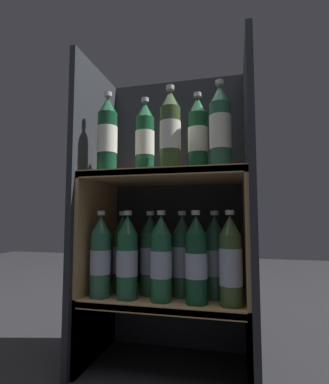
% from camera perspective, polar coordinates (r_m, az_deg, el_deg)
% --- Properties ---
extents(fridge_back_wall, '(0.57, 0.02, 1.05)m').
position_cam_1_polar(fridge_back_wall, '(1.19, 2.42, -3.30)').
color(fridge_back_wall, '#23262B').
rests_on(fridge_back_wall, ground_plane).
extents(fridge_side_left, '(0.02, 0.35, 1.05)m').
position_cam_1_polar(fridge_side_left, '(1.12, -13.20, -3.06)').
color(fridge_side_left, '#23262B').
rests_on(fridge_side_left, ground_plane).
extents(fridge_side_right, '(0.02, 0.35, 1.05)m').
position_cam_1_polar(fridge_side_right, '(1.00, 16.11, -2.77)').
color(fridge_side_right, '#23262B').
rests_on(fridge_side_right, ground_plane).
extents(shelf_lower, '(0.53, 0.31, 0.24)m').
position_cam_1_polar(shelf_lower, '(1.06, 0.51, -21.47)').
color(shelf_lower, tan).
rests_on(shelf_lower, ground_plane).
extents(shelf_upper, '(0.53, 0.31, 0.64)m').
position_cam_1_polar(shelf_upper, '(1.02, 0.55, -7.59)').
color(shelf_upper, tan).
rests_on(shelf_upper, ground_plane).
extents(bottle_upper_front_0, '(0.07, 0.07, 0.28)m').
position_cam_1_polar(bottle_upper_front_0, '(1.04, -10.84, 10.39)').
color(bottle_upper_front_0, '#144228').
rests_on(bottle_upper_front_0, shelf_upper).
extents(bottle_upper_front_1, '(0.07, 0.07, 0.28)m').
position_cam_1_polar(bottle_upper_front_1, '(0.97, 1.10, 11.39)').
color(bottle_upper_front_1, '#384C28').
rests_on(bottle_upper_front_1, shelf_upper).
extents(bottle_upper_front_2, '(0.07, 0.07, 0.28)m').
position_cam_1_polar(bottle_upper_front_2, '(0.95, 10.59, 11.80)').
color(bottle_upper_front_2, '#285B42').
rests_on(bottle_upper_front_2, shelf_upper).
extents(bottle_upper_back_0, '(0.07, 0.07, 0.28)m').
position_cam_1_polar(bottle_upper_back_0, '(1.07, -3.76, 9.87)').
color(bottle_upper_back_0, '#194C2D').
rests_on(bottle_upper_back_0, shelf_upper).
extents(bottle_upper_back_1, '(0.07, 0.07, 0.28)m').
position_cam_1_polar(bottle_upper_back_1, '(1.03, 6.38, 10.47)').
color(bottle_upper_back_1, '#194C2D').
rests_on(bottle_upper_back_1, shelf_upper).
extents(bottle_lower_front_0, '(0.07, 0.07, 0.28)m').
position_cam_1_polar(bottle_lower_front_0, '(1.02, -12.08, -12.10)').
color(bottle_lower_front_0, '#285B42').
rests_on(bottle_lower_front_0, shelf_lower).
extents(bottle_lower_front_1, '(0.07, 0.07, 0.28)m').
position_cam_1_polar(bottle_lower_front_1, '(0.98, -7.12, -12.44)').
color(bottle_lower_front_1, '#1E5638').
rests_on(bottle_lower_front_1, shelf_lower).
extents(bottle_lower_front_2, '(0.07, 0.07, 0.28)m').
position_cam_1_polar(bottle_lower_front_2, '(0.95, -0.88, -12.73)').
color(bottle_lower_front_2, '#1E5638').
rests_on(bottle_lower_front_2, shelf_lower).
extents(bottle_lower_front_3, '(0.07, 0.07, 0.28)m').
position_cam_1_polar(bottle_lower_front_3, '(0.93, 6.05, -12.87)').
color(bottle_lower_front_3, '#144228').
rests_on(bottle_lower_front_3, shelf_lower).
extents(bottle_lower_front_4, '(0.07, 0.07, 0.28)m').
position_cam_1_polar(bottle_lower_front_4, '(0.92, 12.49, -12.92)').
color(bottle_lower_front_4, '#384C28').
rests_on(bottle_lower_front_4, shelf_lower).
extents(bottle_lower_back_0, '(0.07, 0.07, 0.28)m').
position_cam_1_polar(bottle_lower_back_0, '(1.07, -8.01, -11.85)').
color(bottle_lower_back_0, '#1E5638').
rests_on(bottle_lower_back_0, shelf_lower).
extents(bottle_lower_back_1, '(0.07, 0.07, 0.28)m').
position_cam_1_polar(bottle_lower_back_1, '(1.03, -2.76, -12.10)').
color(bottle_lower_back_1, '#285B42').
rests_on(bottle_lower_back_1, shelf_lower).
extents(bottle_lower_back_2, '(0.07, 0.07, 0.28)m').
position_cam_1_polar(bottle_lower_back_2, '(1.01, 3.39, -12.29)').
color(bottle_lower_back_2, '#285B42').
rests_on(bottle_lower_back_2, shelf_lower).
extents(bottle_lower_back_3, '(0.07, 0.07, 0.28)m').
position_cam_1_polar(bottle_lower_back_3, '(1.00, 9.60, -12.29)').
color(bottle_lower_back_3, '#285B42').
rests_on(bottle_lower_back_3, shelf_lower).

